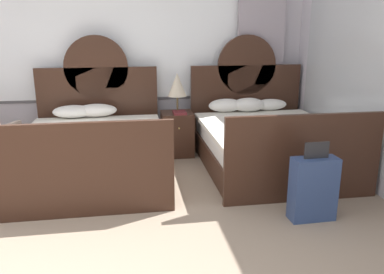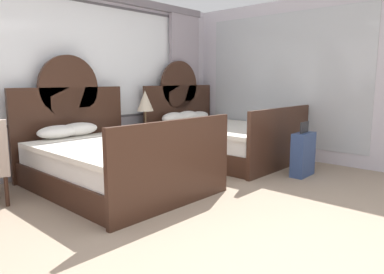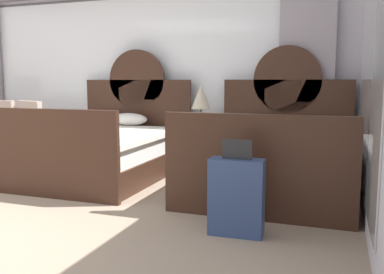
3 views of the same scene
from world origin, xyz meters
name	(u,v)px [view 2 (image 2 of 3)]	position (x,y,z in m)	size (l,w,h in m)	color
ground_plane	(274,260)	(0.00, 0.00, 0.00)	(24.00, 24.00, 0.00)	gray
wall_back_window	(43,74)	(0.00, 3.68, 1.44)	(6.84, 0.22, 2.70)	silver
wall_right_mirror	(298,80)	(3.45, 1.56, 1.35)	(0.08, 4.27, 2.70)	silver
bed_near_window	(113,161)	(0.28, 2.47, 0.35)	(1.72, 2.20, 1.71)	#382116
bed_near_mirror	(221,139)	(2.51, 2.48, 0.35)	(1.72, 2.20, 1.71)	#382116
nightstand_between_beds	(146,145)	(1.40, 3.15, 0.32)	(0.45, 0.47, 0.63)	#382116
table_lamp_on_nightstand	(145,101)	(1.41, 3.16, 1.02)	(0.27, 0.27, 0.56)	brown
book_on_nightstand	(151,125)	(1.42, 3.06, 0.65)	(0.18, 0.26, 0.03)	maroon
suitcase_on_floor	(303,154)	(2.43, 0.94, 0.32)	(0.44, 0.20, 0.78)	navy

